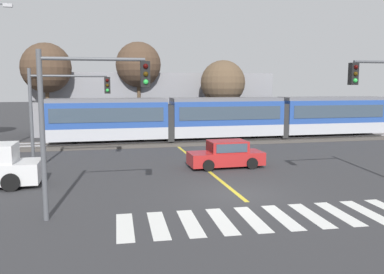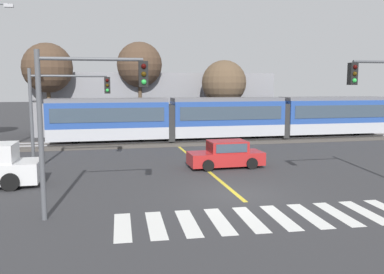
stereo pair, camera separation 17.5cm
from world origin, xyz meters
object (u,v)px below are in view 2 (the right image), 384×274
traffic_light_mid_left (61,102)px  traffic_light_near_left (79,107)px  bare_tree_west (47,68)px  sedan_crossing (226,155)px  bare_tree_far_east (224,83)px  bare_tree_east (140,65)px  light_rail_tram (227,117)px

traffic_light_mid_left → traffic_light_near_left: bearing=-80.3°
bare_tree_west → sedan_crossing: bearing=-52.6°
traffic_light_mid_left → bare_tree_west: bare_tree_west is taller
traffic_light_near_left → bare_tree_far_east: size_ratio=0.85×
bare_tree_west → bare_tree_far_east: 15.30m
bare_tree_west → bare_tree_east: 7.90m
light_rail_tram → traffic_light_mid_left: (-12.06, -8.85, 1.67)m
light_rail_tram → bare_tree_west: bearing=161.6°
bare_tree_west → bare_tree_east: size_ratio=0.96×
light_rail_tram → sedan_crossing: (-3.11, -9.96, -1.35)m
traffic_light_mid_left → bare_tree_far_east: (12.90, 12.57, 1.10)m
bare_tree_far_east → bare_tree_east: bearing=164.7°
light_rail_tram → bare_tree_east: 9.74m
traffic_light_near_left → bare_tree_far_east: 23.97m
light_rail_tram → bare_tree_far_east: bare_tree_far_east is taller
sedan_crossing → traffic_light_mid_left: size_ratio=0.77×
traffic_light_mid_left → bare_tree_west: bearing=99.6°
sedan_crossing → traffic_light_mid_left: 9.51m
light_rail_tram → bare_tree_far_east: bearing=77.4°
traffic_light_mid_left → bare_tree_east: bearing=69.3°
traffic_light_near_left → bare_tree_far_east: (11.46, 21.04, 0.89)m
light_rail_tram → sedan_crossing: bearing=-107.3°
bare_tree_west → bare_tree_far_east: (15.21, -1.05, -1.22)m
bare_tree_east → traffic_light_near_left: bearing=-100.0°
traffic_light_mid_left → bare_tree_west: size_ratio=0.68×
bare_tree_east → bare_tree_far_east: 7.81m
sedan_crossing → traffic_light_mid_left: (-8.95, 1.12, 3.01)m
sedan_crossing → traffic_light_mid_left: traffic_light_mid_left is taller
sedan_crossing → bare_tree_west: size_ratio=0.52×
traffic_light_near_left → bare_tree_far_east: bare_tree_far_east is taller
bare_tree_west → bare_tree_far_east: size_ratio=1.19×
bare_tree_east → sedan_crossing: bearing=-77.7°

